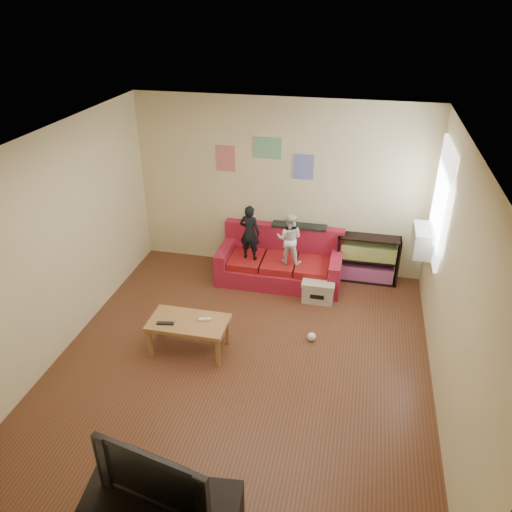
% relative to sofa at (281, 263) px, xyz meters
% --- Properties ---
extents(room_shell, '(4.52, 5.02, 2.72)m').
position_rel_sofa_xyz_m(room_shell, '(-0.11, -2.06, 1.07)').
color(room_shell, brown).
rests_on(room_shell, ground).
extents(sofa, '(1.87, 0.86, 0.82)m').
position_rel_sofa_xyz_m(sofa, '(0.00, 0.00, 0.00)').
color(sofa, '#A81A32').
rests_on(sofa, ground).
extents(child_a, '(0.34, 0.25, 0.86)m').
position_rel_sofa_xyz_m(child_a, '(-0.45, -0.16, 0.55)').
color(child_a, black).
rests_on(child_a, sofa).
extents(child_b, '(0.40, 0.32, 0.79)m').
position_rel_sofa_xyz_m(child_b, '(0.15, -0.16, 0.51)').
color(child_b, white).
rests_on(child_b, sofa).
extents(coffee_table, '(0.97, 0.53, 0.44)m').
position_rel_sofa_xyz_m(coffee_table, '(-0.81, -1.97, 0.10)').
color(coffee_table, '#AE7944').
rests_on(coffee_table, ground).
extents(remote, '(0.21, 0.09, 0.02)m').
position_rel_sofa_xyz_m(remote, '(-1.06, -2.09, 0.17)').
color(remote, black).
rests_on(remote, coffee_table).
extents(game_controller, '(0.15, 0.08, 0.03)m').
position_rel_sofa_xyz_m(game_controller, '(-0.61, -1.92, 0.17)').
color(game_controller, white).
rests_on(game_controller, coffee_table).
extents(bookshelf, '(0.93, 0.28, 0.75)m').
position_rel_sofa_xyz_m(bookshelf, '(1.31, 0.24, 0.06)').
color(bookshelf, black).
rests_on(bookshelf, ground).
extents(window, '(0.04, 1.08, 1.48)m').
position_rel_sofa_xyz_m(window, '(2.11, -0.41, 1.36)').
color(window, white).
rests_on(window, room_shell).
extents(ac_unit, '(0.28, 0.55, 0.35)m').
position_rel_sofa_xyz_m(ac_unit, '(1.99, -0.41, 0.80)').
color(ac_unit, '#B7B2A3').
rests_on(ac_unit, window).
extents(artwork_left, '(0.30, 0.01, 0.40)m').
position_rel_sofa_xyz_m(artwork_left, '(-0.96, 0.42, 1.47)').
color(artwork_left, '#D87266').
rests_on(artwork_left, room_shell).
extents(artwork_center, '(0.42, 0.01, 0.32)m').
position_rel_sofa_xyz_m(artwork_center, '(-0.31, 0.42, 1.67)').
color(artwork_center, '#72B27F').
rests_on(artwork_center, room_shell).
extents(artwork_right, '(0.30, 0.01, 0.38)m').
position_rel_sofa_xyz_m(artwork_right, '(0.24, 0.42, 1.42)').
color(artwork_right, '#727FCC').
rests_on(artwork_right, room_shell).
extents(file_box, '(0.47, 0.36, 0.32)m').
position_rel_sofa_xyz_m(file_box, '(0.65, -0.48, -0.11)').
color(file_box, beige).
rests_on(file_box, ground).
extents(television, '(1.01, 0.33, 0.58)m').
position_rel_sofa_xyz_m(television, '(-0.21, -4.31, 0.49)').
color(television, black).
rests_on(television, tv_stand).
extents(tissue, '(0.14, 0.14, 0.11)m').
position_rel_sofa_xyz_m(tissue, '(0.67, -1.46, -0.22)').
color(tissue, white).
rests_on(tissue, ground).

